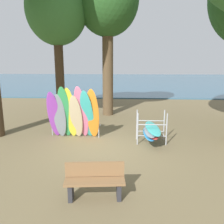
# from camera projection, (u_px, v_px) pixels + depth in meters

# --- Properties ---
(ground_plane) EXTENTS (80.00, 80.00, 0.00)m
(ground_plane) POSITION_uv_depth(u_px,v_px,m) (108.00, 148.00, 8.60)
(ground_plane) COLOR brown
(lake_water) EXTENTS (80.00, 36.00, 0.10)m
(lake_water) POSITION_uv_depth(u_px,v_px,m) (121.00, 81.00, 37.26)
(lake_water) COLOR #38607A
(lake_water) RESTS_ON ground
(tree_mid_behind) EXTENTS (3.27, 3.27, 7.75)m
(tree_mid_behind) POSITION_uv_depth(u_px,v_px,m) (57.00, 11.00, 12.29)
(tree_mid_behind) COLOR #42301E
(tree_mid_behind) RESTS_ON ground
(tree_far_right_back) EXTENTS (3.46, 3.46, 8.46)m
(tree_far_right_back) POSITION_uv_depth(u_px,v_px,m) (108.00, 2.00, 12.61)
(tree_far_right_back) COLOR brown
(tree_far_right_back) RESTS_ON ground
(leaning_board_pile) EXTENTS (2.22, 0.88, 2.24)m
(leaning_board_pile) POSITION_uv_depth(u_px,v_px,m) (73.00, 114.00, 9.43)
(leaning_board_pile) COLOR purple
(leaning_board_pile) RESTS_ON ground
(board_storage_rack) EXTENTS (1.15, 2.13, 1.25)m
(board_storage_rack) POSITION_uv_depth(u_px,v_px,m) (151.00, 130.00, 9.13)
(board_storage_rack) COLOR #9EA0A5
(board_storage_rack) RESTS_ON ground
(park_bench) EXTENTS (1.43, 0.54, 0.85)m
(park_bench) POSITION_uv_depth(u_px,v_px,m) (95.00, 180.00, 5.39)
(park_bench) COLOR #2D2D33
(park_bench) RESTS_ON ground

